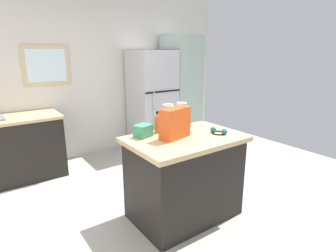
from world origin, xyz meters
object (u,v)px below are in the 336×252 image
(shopping_bag, at_px, (175,123))
(bottle, at_px, (157,123))
(kitchen_island, at_px, (184,177))
(tall_cabinet, at_px, (181,91))
(ear_defenders, at_px, (219,131))
(small_box, at_px, (143,131))
(refrigerator, at_px, (152,101))

(shopping_bag, relative_size, bottle, 1.53)
(kitchen_island, height_order, tall_cabinet, tall_cabinet)
(kitchen_island, bearing_deg, tall_cabinet, 52.73)
(ear_defenders, bearing_deg, shopping_bag, 161.99)
(bottle, xyz_separation_m, ear_defenders, (0.52, -0.41, -0.08))
(small_box, relative_size, ear_defenders, 0.86)
(tall_cabinet, distance_m, ear_defenders, 2.48)
(kitchen_island, bearing_deg, shopping_bag, 159.26)
(ear_defenders, bearing_deg, refrigerator, 76.17)
(shopping_bag, distance_m, ear_defenders, 0.51)
(kitchen_island, relative_size, shopping_bag, 3.23)
(kitchen_island, distance_m, refrigerator, 2.29)
(bottle, bearing_deg, kitchen_island, -63.23)
(tall_cabinet, height_order, bottle, tall_cabinet)
(refrigerator, distance_m, ear_defenders, 2.23)
(ear_defenders, bearing_deg, small_box, 152.39)
(tall_cabinet, distance_m, bottle, 2.46)
(small_box, xyz_separation_m, ear_defenders, (0.71, -0.37, -0.04))
(kitchen_island, relative_size, small_box, 6.94)
(small_box, bearing_deg, bottle, 9.85)
(tall_cabinet, distance_m, small_box, 2.62)
(refrigerator, height_order, bottle, refrigerator)
(small_box, bearing_deg, shopping_bag, -42.23)
(refrigerator, height_order, tall_cabinet, tall_cabinet)
(bottle, height_order, ear_defenders, bottle)
(kitchen_island, bearing_deg, bottle, 116.77)
(shopping_bag, height_order, bottle, shopping_bag)
(kitchen_island, distance_m, tall_cabinet, 2.64)
(refrigerator, bearing_deg, bottle, -120.83)
(refrigerator, relative_size, bottle, 7.50)
(bottle, bearing_deg, small_box, -170.15)
(small_box, height_order, ear_defenders, small_box)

